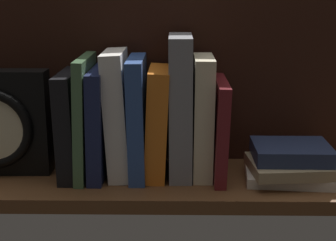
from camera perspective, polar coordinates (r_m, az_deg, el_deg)
ground_plane at (r=96.63cm, az=-2.63°, el=-6.92°), size 83.14×22.59×2.50cm
back_panel at (r=101.72cm, az=-2.41°, el=5.53°), size 83.14×1.20×36.17cm
book_black_skeptic at (r=96.51cm, az=-10.81°, el=-0.36°), size 3.47×15.09×19.41cm
book_green_romantic at (r=95.63cm, az=-9.22°, el=0.45°), size 2.46×16.14×22.22cm
book_navy_bierce at (r=95.50cm, az=-7.69°, el=-0.20°), size 2.99×15.59×20.01cm
book_white_catcher at (r=94.64cm, az=-5.61°, el=0.72°), size 4.92×12.64×23.30cm
book_blue_modern at (r=94.44cm, az=-3.40°, el=0.38°), size 3.27×14.96×22.04cm
book_orange_pandolfini at (r=94.49cm, az=-1.19°, el=-0.19°), size 4.66×13.25×20.23cm
book_gray_chess at (r=93.71cm, az=1.40°, el=1.54°), size 4.28×12.71×26.02cm
book_cream_twain at (r=94.30cm, az=3.89°, el=0.42°), size 3.66×12.09×22.24cm
book_maroon_dawkins at (r=95.07cm, az=5.73°, el=-0.84°), size 2.55×16.89×17.98cm
book_stack_side at (r=96.09cm, az=13.72°, el=-4.65°), size 18.04×13.23×6.61cm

